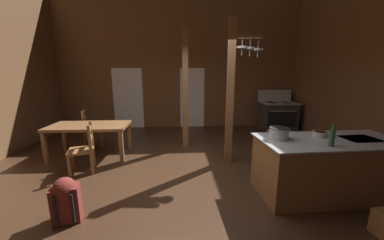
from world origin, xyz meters
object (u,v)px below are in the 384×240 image
at_px(backpack, 66,198).
at_px(mixing_bowl_on_counter, 320,134).
at_px(bottle_tall_on_counter, 332,137).
at_px(ladderback_chair_by_post, 84,149).
at_px(stove_range, 277,116).
at_px(ladderback_chair_near_window, 91,129).
at_px(stockpot_on_counter, 279,133).
at_px(dining_table, 90,128).
at_px(kitchen_island, 328,167).

distance_m(backpack, mixing_bowl_on_counter, 3.77).
height_order(mixing_bowl_on_counter, bottle_tall_on_counter, bottle_tall_on_counter).
bearing_deg(ladderback_chair_by_post, stove_range, 29.00).
height_order(ladderback_chair_near_window, ladderback_chair_by_post, same).
height_order(ladderback_chair_near_window, stockpot_on_counter, stockpot_on_counter).
distance_m(stove_range, dining_table, 5.72).
xyz_separation_m(kitchen_island, stove_range, (1.03, 3.92, 0.04)).
distance_m(ladderback_chair_near_window, stockpot_on_counter, 4.63).
xyz_separation_m(ladderback_chair_by_post, mixing_bowl_on_counter, (4.05, -0.91, 0.48)).
distance_m(ladderback_chair_near_window, mixing_bowl_on_counter, 5.19).
relative_size(ladderback_chair_near_window, stockpot_on_counter, 2.63).
distance_m(kitchen_island, stove_range, 4.05).
bearing_deg(ladderback_chair_near_window, stockpot_on_counter, -34.04).
relative_size(stockpot_on_counter, mixing_bowl_on_counter, 1.65).
bearing_deg(ladderback_chair_near_window, backpack, -74.49).
distance_m(dining_table, backpack, 2.39).
bearing_deg(mixing_bowl_on_counter, backpack, -171.22).
distance_m(ladderback_chair_by_post, mixing_bowl_on_counter, 4.17).
height_order(stockpot_on_counter, mixing_bowl_on_counter, stockpot_on_counter).
distance_m(kitchen_island, backpack, 3.77).
bearing_deg(ladderback_chair_near_window, kitchen_island, -30.02).
bearing_deg(mixing_bowl_on_counter, ladderback_chair_near_window, 151.12).
bearing_deg(dining_table, ladderback_chair_near_window, 110.61).
relative_size(ladderback_chair_near_window, backpack, 1.59).
height_order(kitchen_island, ladderback_chair_by_post, ladderback_chair_by_post).
bearing_deg(backpack, ladderback_chair_near_window, 105.51).
xyz_separation_m(stockpot_on_counter, bottle_tall_on_counter, (0.56, -0.37, 0.04)).
height_order(backpack, mixing_bowl_on_counter, mixing_bowl_on_counter).
height_order(stove_range, mixing_bowl_on_counter, stove_range).
relative_size(stove_range, dining_table, 0.77).
height_order(kitchen_island, ladderback_chair_near_window, ladderback_chair_near_window).
bearing_deg(kitchen_island, backpack, -173.83).
xyz_separation_m(dining_table, stockpot_on_counter, (3.52, -1.81, 0.33)).
relative_size(ladderback_chair_near_window, ladderback_chair_by_post, 1.00).
relative_size(ladderback_chair_by_post, bottle_tall_on_counter, 3.03).
xyz_separation_m(kitchen_island, mixing_bowl_on_counter, (-0.07, 0.16, 0.49)).
bearing_deg(stove_range, mixing_bowl_on_counter, -106.34).
bearing_deg(kitchen_island, mixing_bowl_on_counter, 114.73).
xyz_separation_m(dining_table, mixing_bowl_on_counter, (4.24, -1.73, 0.28)).
bearing_deg(backpack, stove_range, 42.16).
xyz_separation_m(dining_table, ladderback_chair_by_post, (0.19, -0.83, -0.20)).
height_order(ladderback_chair_near_window, mixing_bowl_on_counter, mixing_bowl_on_counter).
distance_m(stockpot_on_counter, bottle_tall_on_counter, 0.67).
bearing_deg(backpack, mixing_bowl_on_counter, 8.78).
height_order(dining_table, stockpot_on_counter, stockpot_on_counter).
height_order(backpack, bottle_tall_on_counter, bottle_tall_on_counter).
xyz_separation_m(dining_table, ladderback_chair_near_window, (-0.29, 0.76, -0.20)).
bearing_deg(stockpot_on_counter, backpack, -170.62).
relative_size(stove_range, ladderback_chair_near_window, 1.39).
height_order(stove_range, ladderback_chair_near_window, stove_range).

